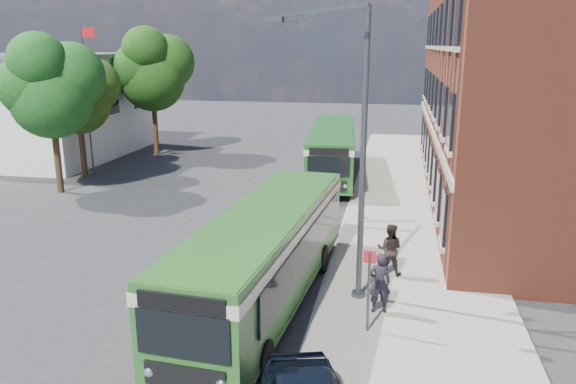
# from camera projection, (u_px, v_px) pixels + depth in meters

# --- Properties ---
(ground) EXTENTS (120.00, 120.00, 0.00)m
(ground) POSITION_uv_depth(u_px,v_px,m) (221.00, 265.00, 20.75)
(ground) COLOR #2C2C2F
(ground) RESTS_ON ground
(pavement) EXTENTS (6.00, 48.00, 0.15)m
(pavement) POSITION_uv_depth(u_px,v_px,m) (411.00, 212.00, 27.03)
(pavement) COLOR gray
(pavement) RESTS_ON ground
(kerb_line) EXTENTS (0.12, 48.00, 0.01)m
(kerb_line) POSITION_uv_depth(u_px,v_px,m) (347.00, 210.00, 27.61)
(kerb_line) COLOR beige
(kerb_line) RESTS_ON ground
(brick_office) EXTENTS (12.10, 26.00, 14.20)m
(brick_office) POSITION_uv_depth(u_px,v_px,m) (561.00, 64.00, 27.79)
(brick_office) COLOR maroon
(brick_office) RESTS_ON ground
(white_building) EXTENTS (9.40, 13.40, 7.30)m
(white_building) POSITION_uv_depth(u_px,v_px,m) (55.00, 106.00, 40.22)
(white_building) COLOR silver
(white_building) RESTS_ON ground
(flagpole) EXTENTS (0.95, 0.10, 9.00)m
(flagpole) POSITION_uv_depth(u_px,v_px,m) (87.00, 95.00, 34.13)
(flagpole) COLOR #3C4042
(flagpole) RESTS_ON ground
(street_lamp) EXTENTS (2.96, 2.38, 9.00)m
(street_lamp) POSITION_uv_depth(u_px,v_px,m) (351.00, 152.00, 16.74)
(street_lamp) COLOR #3C4042
(street_lamp) RESTS_ON ground
(bus_stop_sign) EXTENTS (0.35, 0.08, 2.52)m
(bus_stop_sign) POSITION_uv_depth(u_px,v_px,m) (369.00, 286.00, 15.34)
(bus_stop_sign) COLOR #3C4042
(bus_stop_sign) RESTS_ON ground
(bus_front) EXTENTS (3.44, 11.80, 3.02)m
(bus_front) POSITION_uv_depth(u_px,v_px,m) (265.00, 249.00, 17.23)
(bus_front) COLOR #295E21
(bus_front) RESTS_ON ground
(bus_rear) EXTENTS (3.63, 12.76, 3.02)m
(bus_rear) POSITION_uv_depth(u_px,v_px,m) (332.00, 147.00, 34.32)
(bus_rear) COLOR #195B1D
(bus_rear) RESTS_ON ground
(pedestrian_a) EXTENTS (0.77, 0.60, 1.86)m
(pedestrian_a) POSITION_uv_depth(u_px,v_px,m) (379.00, 283.00, 16.58)
(pedestrian_a) COLOR black
(pedestrian_a) RESTS_ON pavement
(pedestrian_b) EXTENTS (0.95, 0.78, 1.83)m
(pedestrian_b) POSITION_uv_depth(u_px,v_px,m) (390.00, 249.00, 19.35)
(pedestrian_b) COLOR black
(pedestrian_b) RESTS_ON pavement
(tree_left) EXTENTS (5.08, 4.83, 8.59)m
(tree_left) POSITION_uv_depth(u_px,v_px,m) (50.00, 85.00, 29.52)
(tree_left) COLOR #352213
(tree_left) RESTS_ON ground
(tree_mid) EXTENTS (4.50, 4.28, 7.60)m
(tree_mid) POSITION_uv_depth(u_px,v_px,m) (78.00, 92.00, 33.41)
(tree_mid) COLOR #352213
(tree_mid) RESTS_ON ground
(tree_right) EXTENTS (5.45, 5.18, 9.20)m
(tree_right) POSITION_uv_depth(u_px,v_px,m) (152.00, 69.00, 39.98)
(tree_right) COLOR #352213
(tree_right) RESTS_ON ground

